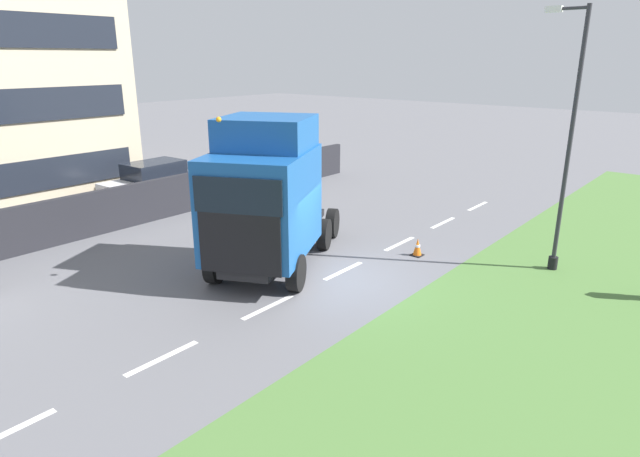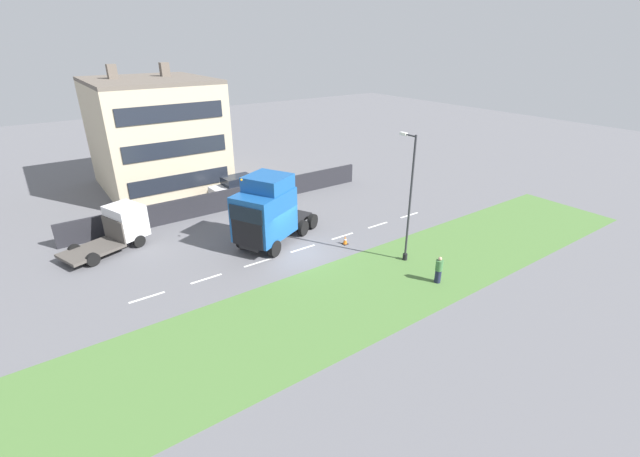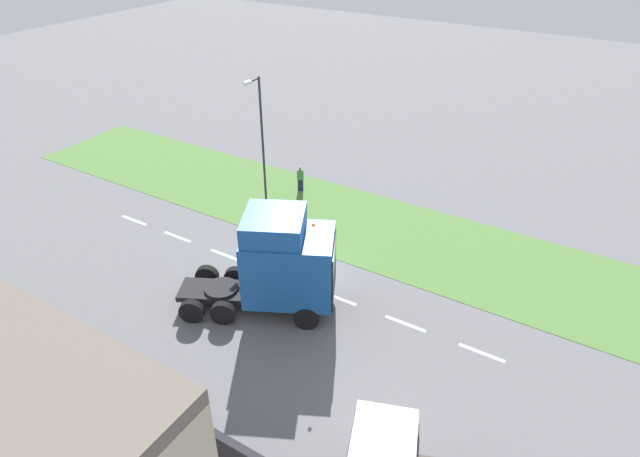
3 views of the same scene
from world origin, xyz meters
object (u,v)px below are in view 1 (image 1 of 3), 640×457
lorry_cab (266,198)px  parked_car (154,185)px  lamp_post (565,152)px  traffic_cone_lead (417,247)px

lorry_cab → parked_car: 9.38m
parked_car → lamp_post: 16.06m
lorry_cab → parked_car: (9.02, -2.16, -1.35)m
lamp_post → traffic_cone_lead: lamp_post is taller
parked_car → lamp_post: lamp_post is taller
traffic_cone_lead → lamp_post: bearing=-156.5°
lorry_cab → traffic_cone_lead: bearing=-150.4°
traffic_cone_lead → lorry_cab: bearing=56.0°
lorry_cab → parked_car: bearing=-39.9°
lamp_post → traffic_cone_lead: 5.18m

